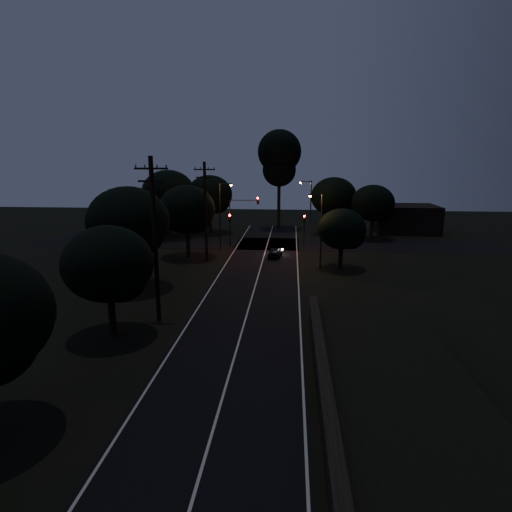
{
  "coord_description": "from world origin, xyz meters",
  "views": [
    {
      "loc": [
        3.04,
        -12.26,
        10.86
      ],
      "look_at": [
        0.0,
        24.0,
        2.5
      ],
      "focal_mm": 30.0,
      "sensor_mm": 36.0,
      "label": 1
    }
  ],
  "objects_px": {
    "car": "(275,252)",
    "utility_pole_mid": "(155,237)",
    "signal_mast": "(243,212)",
    "streetlight_c": "(320,225)",
    "streetlight_b": "(309,207)",
    "utility_pole_far": "(206,210)",
    "signal_right": "(304,225)",
    "signal_left": "(230,224)",
    "tall_pine": "(279,158)",
    "streetlight_a": "(221,212)"
  },
  "relations": [
    {
      "from": "tall_pine",
      "to": "signal_right",
      "type": "relative_size",
      "value": 3.69
    },
    {
      "from": "utility_pole_mid",
      "to": "signal_left",
      "type": "height_order",
      "value": "utility_pole_mid"
    },
    {
      "from": "streetlight_b",
      "to": "car",
      "type": "distance_m",
      "value": 11.12
    },
    {
      "from": "signal_mast",
      "to": "car",
      "type": "xyz_separation_m",
      "value": [
        4.18,
        -5.52,
        -3.78
      ]
    },
    {
      "from": "streetlight_c",
      "to": "car",
      "type": "bearing_deg",
      "value": 135.59
    },
    {
      "from": "tall_pine",
      "to": "car",
      "type": "xyz_separation_m",
      "value": [
        0.26,
        -20.53,
        -10.35
      ]
    },
    {
      "from": "utility_pole_far",
      "to": "streetlight_a",
      "type": "relative_size",
      "value": 1.31
    },
    {
      "from": "signal_left",
      "to": "car",
      "type": "relative_size",
      "value": 1.24
    },
    {
      "from": "signal_mast",
      "to": "utility_pole_far",
      "type": "bearing_deg",
      "value": -111.11
    },
    {
      "from": "streetlight_c",
      "to": "signal_left",
      "type": "bearing_deg",
      "value": 136.24
    },
    {
      "from": "utility_pole_mid",
      "to": "streetlight_b",
      "type": "height_order",
      "value": "utility_pole_mid"
    },
    {
      "from": "utility_pole_far",
      "to": "tall_pine",
      "type": "xyz_separation_m",
      "value": [
        7.0,
        23.0,
        5.42
      ]
    },
    {
      "from": "utility_pole_mid",
      "to": "signal_mast",
      "type": "height_order",
      "value": "utility_pole_mid"
    },
    {
      "from": "signal_right",
      "to": "signal_left",
      "type": "bearing_deg",
      "value": 180.0
    },
    {
      "from": "tall_pine",
      "to": "signal_left",
      "type": "bearing_deg",
      "value": -110.46
    },
    {
      "from": "signal_left",
      "to": "utility_pole_far",
      "type": "bearing_deg",
      "value": -99.94
    },
    {
      "from": "streetlight_c",
      "to": "signal_right",
      "type": "bearing_deg",
      "value": 97.02
    },
    {
      "from": "streetlight_c",
      "to": "utility_pole_mid",
      "type": "bearing_deg",
      "value": -128.26
    },
    {
      "from": "signal_left",
      "to": "streetlight_b",
      "type": "height_order",
      "value": "streetlight_b"
    },
    {
      "from": "utility_pole_mid",
      "to": "signal_mast",
      "type": "xyz_separation_m",
      "value": [
        3.09,
        24.99,
        -1.4
      ]
    },
    {
      "from": "streetlight_b",
      "to": "streetlight_c",
      "type": "relative_size",
      "value": 1.07
    },
    {
      "from": "streetlight_c",
      "to": "streetlight_a",
      "type": "bearing_deg",
      "value": 144.31
    },
    {
      "from": "signal_mast",
      "to": "utility_pole_mid",
      "type": "bearing_deg",
      "value": -97.04
    },
    {
      "from": "signal_right",
      "to": "utility_pole_far",
      "type": "bearing_deg",
      "value": -143.0
    },
    {
      "from": "utility_pole_far",
      "to": "streetlight_a",
      "type": "height_order",
      "value": "utility_pole_far"
    },
    {
      "from": "signal_left",
      "to": "signal_right",
      "type": "xyz_separation_m",
      "value": [
        9.2,
        0.0,
        0.0
      ]
    },
    {
      "from": "signal_mast",
      "to": "streetlight_c",
      "type": "height_order",
      "value": "streetlight_c"
    },
    {
      "from": "streetlight_a",
      "to": "car",
      "type": "height_order",
      "value": "streetlight_a"
    },
    {
      "from": "streetlight_c",
      "to": "car",
      "type": "relative_size",
      "value": 2.27
    },
    {
      "from": "tall_pine",
      "to": "signal_right",
      "type": "xyz_separation_m",
      "value": [
        3.6,
        -15.01,
        -8.07
      ]
    },
    {
      "from": "signal_right",
      "to": "streetlight_c",
      "type": "bearing_deg",
      "value": -82.98
    },
    {
      "from": "tall_pine",
      "to": "streetlight_b",
      "type": "height_order",
      "value": "tall_pine"
    },
    {
      "from": "utility_pole_mid",
      "to": "car",
      "type": "xyz_separation_m",
      "value": [
        7.26,
        19.47,
        -5.18
      ]
    },
    {
      "from": "signal_right",
      "to": "signal_mast",
      "type": "xyz_separation_m",
      "value": [
        -7.51,
        0.0,
        1.5
      ]
    },
    {
      "from": "utility_pole_far",
      "to": "signal_right",
      "type": "bearing_deg",
      "value": 37.0
    },
    {
      "from": "utility_pole_mid",
      "to": "car",
      "type": "bearing_deg",
      "value": 69.55
    },
    {
      "from": "signal_mast",
      "to": "car",
      "type": "relative_size",
      "value": 1.89
    },
    {
      "from": "streetlight_a",
      "to": "streetlight_b",
      "type": "distance_m",
      "value": 12.19
    },
    {
      "from": "car",
      "to": "streetlight_b",
      "type": "bearing_deg",
      "value": -106.61
    },
    {
      "from": "utility_pole_mid",
      "to": "signal_left",
      "type": "relative_size",
      "value": 2.68
    },
    {
      "from": "signal_mast",
      "to": "streetlight_b",
      "type": "xyz_separation_m",
      "value": [
        8.22,
        4.01,
        0.3
      ]
    },
    {
      "from": "car",
      "to": "utility_pole_mid",
      "type": "bearing_deg",
      "value": 75.95
    },
    {
      "from": "streetlight_b",
      "to": "streetlight_a",
      "type": "bearing_deg",
      "value": -150.52
    },
    {
      "from": "signal_right",
      "to": "car",
      "type": "bearing_deg",
      "value": -121.19
    },
    {
      "from": "signal_left",
      "to": "streetlight_b",
      "type": "distance_m",
      "value": 10.84
    },
    {
      "from": "streetlight_b",
      "to": "tall_pine",
      "type": "bearing_deg",
      "value": 111.38
    },
    {
      "from": "signal_right",
      "to": "streetlight_b",
      "type": "distance_m",
      "value": 4.45
    },
    {
      "from": "tall_pine",
      "to": "signal_left",
      "type": "distance_m",
      "value": 17.94
    },
    {
      "from": "utility_pole_mid",
      "to": "streetlight_b",
      "type": "bearing_deg",
      "value": 68.7
    },
    {
      "from": "utility_pole_far",
      "to": "signal_left",
      "type": "xyz_separation_m",
      "value": [
        1.4,
        7.99,
        -2.65
      ]
    }
  ]
}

